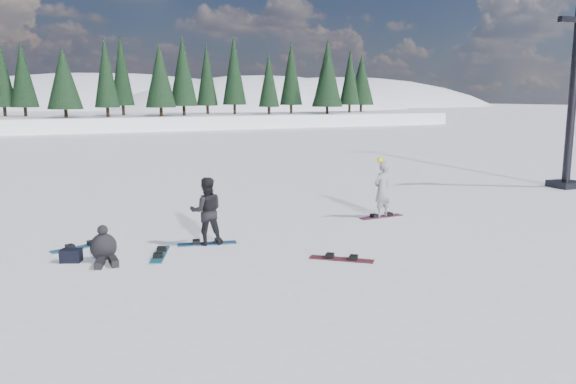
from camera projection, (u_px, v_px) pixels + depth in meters
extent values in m
plane|color=white|center=(342.00, 232.00, 15.71)|extent=(420.00, 420.00, 0.00)
cube|color=white|center=(99.00, 138.00, 64.92)|extent=(90.00, 14.00, 5.00)
ellipsoid|color=white|center=(108.00, 147.00, 204.90)|extent=(182.00, 140.00, 53.20)
ellipsoid|color=white|center=(342.00, 140.00, 229.22)|extent=(156.00, 120.00, 50.40)
ellipsoid|color=white|center=(262.00, 148.00, 176.75)|extent=(117.00, 90.00, 45.00)
cone|color=black|center=(29.00, 82.00, 60.96)|extent=(3.20, 3.20, 7.50)
cone|color=black|center=(63.00, 83.00, 62.41)|extent=(3.20, 3.20, 7.50)
cone|color=black|center=(96.00, 83.00, 63.86)|extent=(3.20, 3.20, 7.50)
cone|color=black|center=(127.00, 83.00, 65.31)|extent=(3.20, 3.20, 7.50)
cone|color=black|center=(156.00, 84.00, 66.77)|extent=(3.20, 3.20, 7.50)
cone|color=black|center=(185.00, 84.00, 68.22)|extent=(3.20, 3.20, 7.50)
cone|color=black|center=(212.00, 84.00, 69.67)|extent=(3.20, 3.20, 7.50)
cone|color=black|center=(238.00, 84.00, 71.12)|extent=(3.20, 3.20, 7.50)
cone|color=black|center=(263.00, 85.00, 72.57)|extent=(3.20, 3.20, 7.50)
cone|color=black|center=(287.00, 85.00, 74.03)|extent=(3.20, 3.20, 7.50)
cone|color=black|center=(311.00, 85.00, 75.48)|extent=(3.20, 3.20, 7.50)
cone|color=black|center=(333.00, 85.00, 76.93)|extent=(3.20, 3.20, 7.50)
cone|color=black|center=(354.00, 85.00, 78.38)|extent=(3.20, 3.20, 7.50)
cone|color=black|center=(375.00, 86.00, 79.84)|extent=(3.20, 3.20, 7.50)
cylinder|color=black|center=(573.00, 99.00, 22.86)|extent=(0.33, 0.33, 7.30)
cube|color=black|center=(565.00, 184.00, 23.45)|extent=(1.19, 1.19, 0.27)
imported|color=gray|center=(382.00, 189.00, 17.53)|extent=(0.74, 0.58, 1.78)
sphere|color=yellow|center=(380.00, 160.00, 17.18)|extent=(0.18, 0.18, 0.18)
imported|color=black|center=(206.00, 211.00, 14.32)|extent=(0.97, 0.83, 1.74)
ellipsoid|color=black|center=(103.00, 247.00, 12.98)|extent=(0.67, 0.59, 0.63)
sphere|color=black|center=(103.00, 230.00, 12.91)|extent=(0.24, 0.24, 0.24)
cube|color=black|center=(114.00, 261.00, 12.68)|extent=(0.16, 0.55, 0.16)
cube|color=black|center=(100.00, 263.00, 12.55)|extent=(0.31, 0.58, 0.16)
cube|color=black|center=(71.00, 256.00, 12.89)|extent=(0.53, 0.46, 0.30)
cube|color=maroon|center=(381.00, 217.00, 17.68)|extent=(1.51, 0.32, 0.03)
cube|color=#194F8B|center=(207.00, 244.00, 14.46)|extent=(1.52, 0.61, 0.03)
cube|color=#1A6693|center=(81.00, 247.00, 14.13)|extent=(1.51, 0.72, 0.03)
cube|color=maroon|center=(342.00, 259.00, 13.08)|extent=(1.31, 1.20, 0.03)
cube|color=#19738C|center=(160.00, 255.00, 13.46)|extent=(0.80, 1.50, 0.03)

